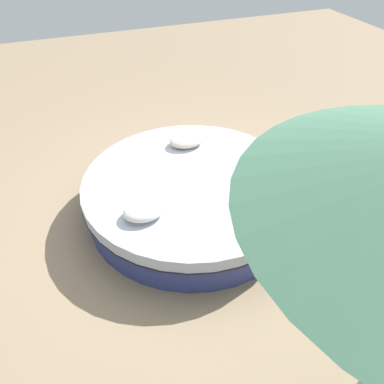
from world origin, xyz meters
The scene contains 4 objects.
ground_plane centered at (0.00, 0.00, 0.00)m, with size 16.00×16.00×0.00m, color #9E8466.
round_bed centered at (0.00, 0.00, 0.26)m, with size 2.68×2.68×0.51m.
throw_pillow_0 centered at (0.21, 0.75, 0.58)m, with size 0.48×0.35×0.14m, color beige.
throw_pillow_1 centered at (-0.71, -0.44, 0.59)m, with size 0.45×0.34×0.15m, color white.
Camera 1 is at (-1.33, -3.49, 3.31)m, focal length 36.01 mm.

